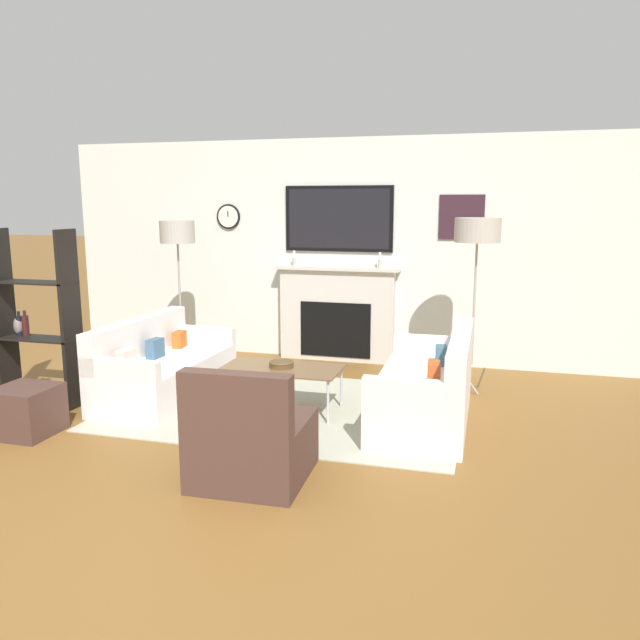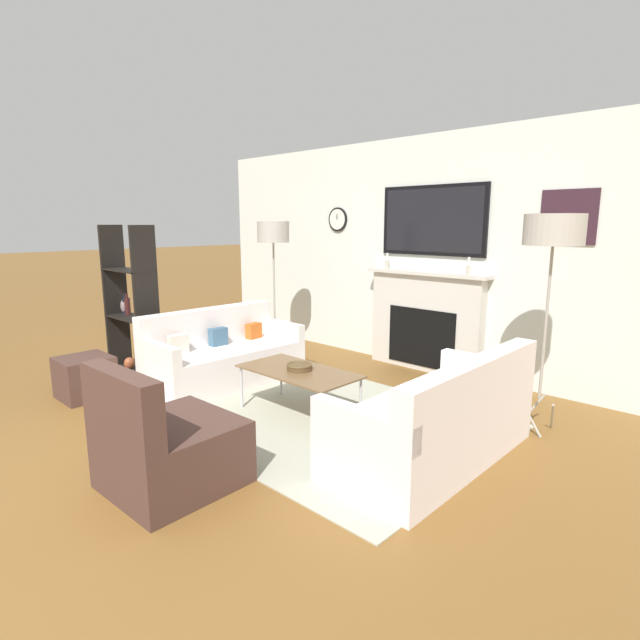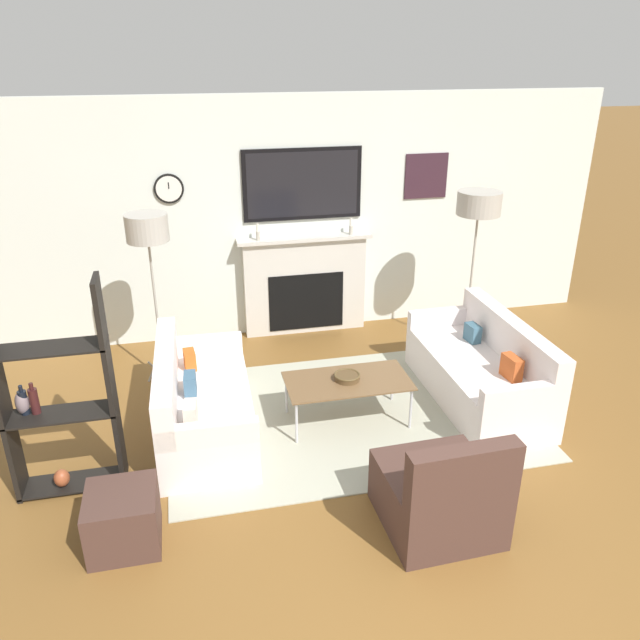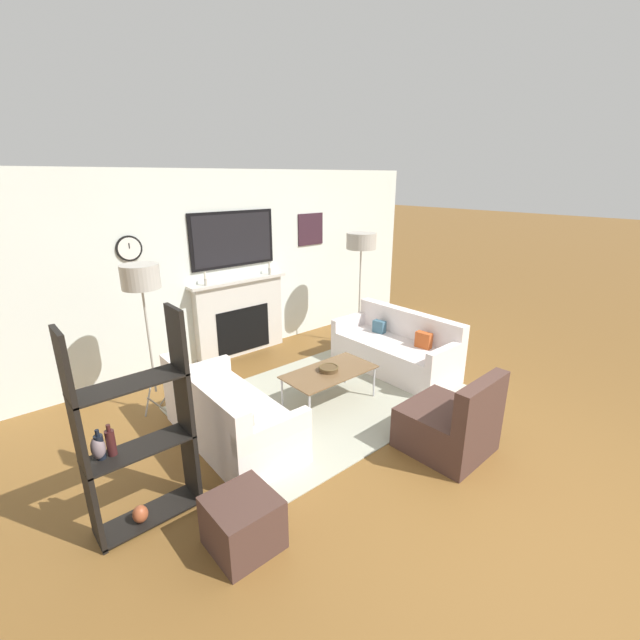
# 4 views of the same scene
# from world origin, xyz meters

# --- Properties ---
(ground_plane) EXTENTS (60.00, 60.00, 0.00)m
(ground_plane) POSITION_xyz_m (0.00, 0.00, 0.00)
(ground_plane) COLOR brown
(fireplace_wall) EXTENTS (7.19, 0.28, 2.70)m
(fireplace_wall) POSITION_xyz_m (0.00, 4.55, 1.24)
(fireplace_wall) COLOR silver
(fireplace_wall) RESTS_ON ground_plane
(area_rug) EXTENTS (3.26, 2.23, 0.01)m
(area_rug) POSITION_xyz_m (0.00, 2.52, 0.01)
(area_rug) COLOR #ABAC97
(area_rug) RESTS_ON ground_plane
(couch_left) EXTENTS (0.82, 1.67, 0.79)m
(couch_left) POSITION_xyz_m (-1.33, 2.52, 0.28)
(couch_left) COLOR white
(couch_left) RESTS_ON ground_plane
(couch_right) EXTENTS (0.79, 1.76, 0.81)m
(couch_right) POSITION_xyz_m (1.33, 2.52, 0.29)
(couch_right) COLOR white
(couch_right) RESTS_ON ground_plane
(armchair) EXTENTS (0.78, 0.81, 0.86)m
(armchair) POSITION_xyz_m (0.25, 0.95, 0.28)
(armchair) COLOR #493129
(armchair) RESTS_ON ground_plane
(coffee_table) EXTENTS (1.11, 0.58, 0.42)m
(coffee_table) POSITION_xyz_m (-0.03, 2.42, 0.40)
(coffee_table) COLOR brown
(coffee_table) RESTS_ON ground_plane
(decorative_bowl) EXTENTS (0.23, 0.23, 0.06)m
(decorative_bowl) POSITION_xyz_m (-0.03, 2.43, 0.45)
(decorative_bowl) COLOR brown
(decorative_bowl) RESTS_ON coffee_table
(floor_lamp_left) EXTENTS (0.40, 0.40, 1.74)m
(floor_lamp_left) POSITION_xyz_m (-1.66, 3.57, 1.58)
(floor_lamp_left) COLOR #9E998E
(floor_lamp_left) RESTS_ON ground_plane
(floor_lamp_right) EXTENTS (0.46, 0.46, 1.79)m
(floor_lamp_right) POSITION_xyz_m (1.66, 3.57, 1.64)
(floor_lamp_right) COLOR #9E998E
(floor_lamp_right) RESTS_ON ground_plane
(shelf_unit) EXTENTS (0.79, 0.28, 1.70)m
(shelf_unit) POSITION_xyz_m (-2.36, 2.01, 0.77)
(shelf_unit) COLOR black
(shelf_unit) RESTS_ON ground_plane
(ottoman) EXTENTS (0.47, 0.47, 0.41)m
(ottoman) POSITION_xyz_m (-1.91, 1.28, 0.21)
(ottoman) COLOR #493129
(ottoman) RESTS_ON ground_plane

